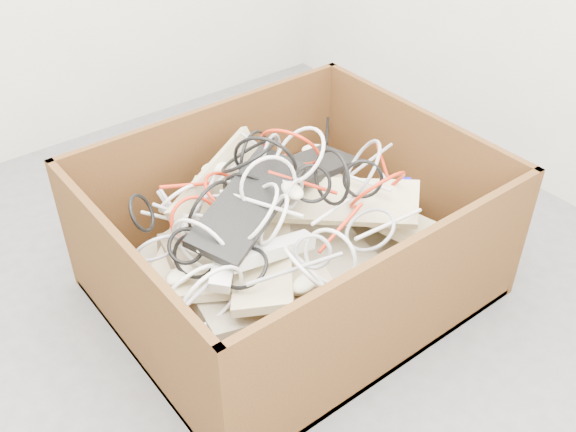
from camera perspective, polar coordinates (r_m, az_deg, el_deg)
ground at (r=2.18m, az=-4.76°, el=-10.11°), size 3.00×3.00×0.00m
cardboard_box at (r=2.23m, az=-0.02°, el=-3.82°), size 1.18×0.98×0.52m
keyboard_pile at (r=2.15m, az=0.09°, el=-0.54°), size 1.04×0.83×0.38m
mice_scatter at (r=2.09m, az=-2.19°, el=0.65°), size 0.83×0.63×0.18m
power_strip_left at (r=1.93m, az=-5.22°, el=-2.12°), size 0.27×0.29×0.14m
power_strip_right at (r=1.95m, az=-1.47°, el=-3.01°), size 0.30×0.07×0.10m
vga_plug at (r=2.24m, az=10.15°, el=2.82°), size 0.06×0.06×0.03m
cable_tangle at (r=2.01m, az=-2.38°, el=0.94°), size 1.08×0.81×0.44m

